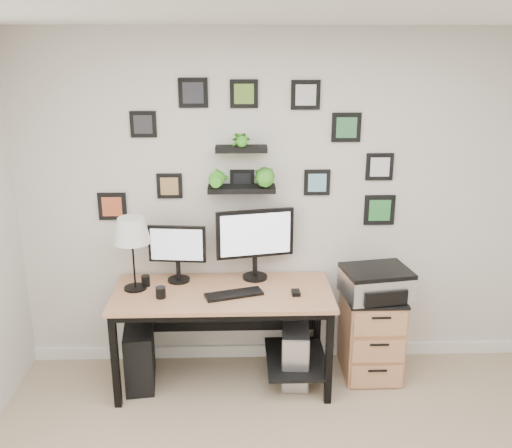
{
  "coord_description": "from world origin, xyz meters",
  "views": [
    {
      "loc": [
        -0.32,
        -2.19,
        2.48
      ],
      "look_at": [
        -0.2,
        1.83,
        1.2
      ],
      "focal_mm": 40.0,
      "sensor_mm": 36.0,
      "label": 1
    }
  ],
  "objects_px": {
    "monitor_right": "(255,238)",
    "pc_tower_black": "(140,354)",
    "desk": "(228,304)",
    "printer": "(376,283)",
    "table_lamp": "(132,232)",
    "monitor_left": "(177,249)",
    "mug": "(161,292)",
    "pc_tower_grey": "(295,352)",
    "file_cabinet": "(371,333)"
  },
  "relations": [
    {
      "from": "monitor_right",
      "to": "pc_tower_black",
      "type": "height_order",
      "value": "monitor_right"
    },
    {
      "from": "desk",
      "to": "monitor_right",
      "type": "bearing_deg",
      "value": 42.68
    },
    {
      "from": "printer",
      "to": "table_lamp",
      "type": "bearing_deg",
      "value": 179.61
    },
    {
      "from": "monitor_left",
      "to": "pc_tower_black",
      "type": "height_order",
      "value": "monitor_left"
    },
    {
      "from": "desk",
      "to": "monitor_right",
      "type": "height_order",
      "value": "monitor_right"
    },
    {
      "from": "desk",
      "to": "pc_tower_black",
      "type": "relative_size",
      "value": 3.45
    },
    {
      "from": "printer",
      "to": "mug",
      "type": "bearing_deg",
      "value": -174.58
    },
    {
      "from": "monitor_right",
      "to": "printer",
      "type": "height_order",
      "value": "monitor_right"
    },
    {
      "from": "table_lamp",
      "to": "mug",
      "type": "distance_m",
      "value": 0.48
    },
    {
      "from": "printer",
      "to": "monitor_left",
      "type": "bearing_deg",
      "value": 174.42
    },
    {
      "from": "monitor_right",
      "to": "pc_tower_grey",
      "type": "bearing_deg",
      "value": -34.72
    },
    {
      "from": "desk",
      "to": "file_cabinet",
      "type": "height_order",
      "value": "desk"
    },
    {
      "from": "mug",
      "to": "pc_tower_grey",
      "type": "bearing_deg",
      "value": 6.93
    },
    {
      "from": "table_lamp",
      "to": "pc_tower_grey",
      "type": "relative_size",
      "value": 1.18
    },
    {
      "from": "file_cabinet",
      "to": "printer",
      "type": "relative_size",
      "value": 1.26
    },
    {
      "from": "pc_tower_grey",
      "to": "monitor_right",
      "type": "bearing_deg",
      "value": 145.28
    },
    {
      "from": "printer",
      "to": "pc_tower_black",
      "type": "bearing_deg",
      "value": -178.7
    },
    {
      "from": "pc_tower_black",
      "to": "mug",
      "type": "bearing_deg",
      "value": -35.52
    },
    {
      "from": "table_lamp",
      "to": "monitor_right",
      "type": "bearing_deg",
      "value": 10.49
    },
    {
      "from": "file_cabinet",
      "to": "printer",
      "type": "xyz_separation_m",
      "value": [
        0.0,
        -0.04,
        0.45
      ]
    },
    {
      "from": "monitor_left",
      "to": "file_cabinet",
      "type": "distance_m",
      "value": 1.63
    },
    {
      "from": "monitor_left",
      "to": "pc_tower_black",
      "type": "xyz_separation_m",
      "value": [
        -0.3,
        -0.18,
        -0.78
      ]
    },
    {
      "from": "table_lamp",
      "to": "printer",
      "type": "distance_m",
      "value": 1.83
    },
    {
      "from": "monitor_left",
      "to": "monitor_right",
      "type": "relative_size",
      "value": 0.75
    },
    {
      "from": "pc_tower_black",
      "to": "file_cabinet",
      "type": "height_order",
      "value": "file_cabinet"
    },
    {
      "from": "file_cabinet",
      "to": "printer",
      "type": "bearing_deg",
      "value": -86.55
    },
    {
      "from": "monitor_right",
      "to": "pc_tower_grey",
      "type": "distance_m",
      "value": 0.93
    },
    {
      "from": "monitor_left",
      "to": "mug",
      "type": "bearing_deg",
      "value": -108.19
    },
    {
      "from": "monitor_left",
      "to": "pc_tower_grey",
      "type": "relative_size",
      "value": 0.94
    },
    {
      "from": "desk",
      "to": "file_cabinet",
      "type": "xyz_separation_m",
      "value": [
        1.1,
        0.06,
        -0.29
      ]
    },
    {
      "from": "desk",
      "to": "file_cabinet",
      "type": "relative_size",
      "value": 2.39
    },
    {
      "from": "desk",
      "to": "pc_tower_black",
      "type": "distance_m",
      "value": 0.78
    },
    {
      "from": "monitor_left",
      "to": "printer",
      "type": "bearing_deg",
      "value": -5.58
    },
    {
      "from": "monitor_left",
      "to": "file_cabinet",
      "type": "height_order",
      "value": "monitor_left"
    },
    {
      "from": "file_cabinet",
      "to": "desk",
      "type": "bearing_deg",
      "value": -176.98
    },
    {
      "from": "desk",
      "to": "pc_tower_black",
      "type": "bearing_deg",
      "value": -177.89
    },
    {
      "from": "monitor_left",
      "to": "file_cabinet",
      "type": "bearing_deg",
      "value": -3.94
    },
    {
      "from": "mug",
      "to": "monitor_right",
      "type": "bearing_deg",
      "value": 25.61
    },
    {
      "from": "monitor_right",
      "to": "printer",
      "type": "bearing_deg",
      "value": -11.15
    },
    {
      "from": "monitor_right",
      "to": "table_lamp",
      "type": "xyz_separation_m",
      "value": [
        -0.89,
        -0.16,
        0.11
      ]
    },
    {
      "from": "mug",
      "to": "monitor_left",
      "type": "bearing_deg",
      "value": 71.81
    },
    {
      "from": "mug",
      "to": "file_cabinet",
      "type": "height_order",
      "value": "mug"
    },
    {
      "from": "monitor_right",
      "to": "table_lamp",
      "type": "bearing_deg",
      "value": -169.51
    },
    {
      "from": "monitor_right",
      "to": "file_cabinet",
      "type": "xyz_separation_m",
      "value": [
        0.89,
        -0.13,
        -0.74
      ]
    },
    {
      "from": "mug",
      "to": "table_lamp",
      "type": "bearing_deg",
      "value": 142.15
    },
    {
      "from": "monitor_right",
      "to": "file_cabinet",
      "type": "bearing_deg",
      "value": -8.52
    },
    {
      "from": "mug",
      "to": "pc_tower_black",
      "type": "relative_size",
      "value": 0.18
    },
    {
      "from": "table_lamp",
      "to": "pc_tower_black",
      "type": "xyz_separation_m",
      "value": [
        0.01,
        -0.05,
        -0.96
      ]
    },
    {
      "from": "pc_tower_black",
      "to": "printer",
      "type": "relative_size",
      "value": 0.87
    },
    {
      "from": "monitor_right",
      "to": "mug",
      "type": "distance_m",
      "value": 0.81
    }
  ]
}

